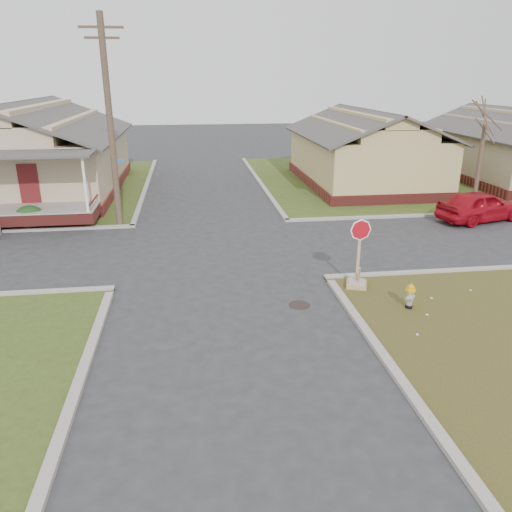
{
  "coord_description": "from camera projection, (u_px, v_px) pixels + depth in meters",
  "views": [
    {
      "loc": [
        -0.94,
        -13.88,
        6.54
      ],
      "look_at": [
        1.08,
        1.0,
        1.1
      ],
      "focal_mm": 35.0,
      "sensor_mm": 36.0,
      "label": 1
    }
  ],
  "objects": [
    {
      "name": "corner_house",
      "position": [
        30.0,
        154.0,
        28.79
      ],
      "size": [
        10.1,
        15.5,
        5.3
      ],
      "color": "maroon",
      "rests_on": "ground"
    },
    {
      "name": "curbs",
      "position": [
        216.0,
        249.0,
        19.94
      ],
      "size": [
        80.0,
        40.0,
        0.12
      ],
      "primitive_type": null,
      "color": "#A09990",
      "rests_on": "ground"
    },
    {
      "name": "stop_sign",
      "position": [
        357.0,
        272.0,
        16.13
      ],
      "size": [
        0.65,
        0.63,
        2.29
      ],
      "rotation": [
        0.0,
        0.0,
        -0.33
      ],
      "color": "tan",
      "rests_on": "ground"
    },
    {
      "name": "red_sedan",
      "position": [
        480.0,
        206.0,
        23.62
      ],
      "size": [
        4.62,
        2.8,
        1.47
      ],
      "primitive_type": "imported",
      "rotation": [
        0.0,
        0.0,
        1.83
      ],
      "color": "#A90C19",
      "rests_on": "ground"
    },
    {
      "name": "hedge_right",
      "position": [
        30.0,
        217.0,
        22.44
      ],
      "size": [
        1.37,
        1.12,
        1.05
      ],
      "primitive_type": "ellipsoid",
      "color": "#193C16",
      "rests_on": "verge_far_left"
    },
    {
      "name": "manhole",
      "position": [
        299.0,
        305.0,
        15.09
      ],
      "size": [
        0.64,
        0.64,
        0.01
      ],
      "primitive_type": "cylinder",
      "color": "black",
      "rests_on": "ground"
    },
    {
      "name": "ground",
      "position": [
        226.0,
        302.0,
        15.28
      ],
      "size": [
        120.0,
        120.0,
        0.0
      ],
      "primitive_type": "plane",
      "color": "#2B2C2E",
      "rests_on": "ground"
    },
    {
      "name": "fire_hydrant",
      "position": [
        410.0,
        295.0,
        14.66
      ],
      "size": [
        0.29,
        0.29,
        0.77
      ],
      "rotation": [
        0.0,
        0.0,
        0.43
      ],
      "color": "black",
      "rests_on": "ground"
    },
    {
      "name": "utility_pole",
      "position": [
        110.0,
        122.0,
        21.46
      ],
      "size": [
        1.8,
        0.28,
        9.0
      ],
      "color": "#443327",
      "rests_on": "ground"
    },
    {
      "name": "side_house_yellow",
      "position": [
        364.0,
        150.0,
        31.17
      ],
      "size": [
        7.6,
        11.6,
        4.7
      ],
      "color": "maroon",
      "rests_on": "ground"
    },
    {
      "name": "side_house_tan",
      "position": [
        512.0,
        147.0,
        32.44
      ],
      "size": [
        7.6,
        11.6,
        4.7
      ],
      "color": "maroon",
      "rests_on": "ground"
    },
    {
      "name": "tree_mid_right",
      "position": [
        479.0,
        166.0,
        25.82
      ],
      "size": [
        0.22,
        0.22,
        4.2
      ],
      "primitive_type": "cylinder",
      "color": "#443327",
      "rests_on": "verge_far_right"
    }
  ]
}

